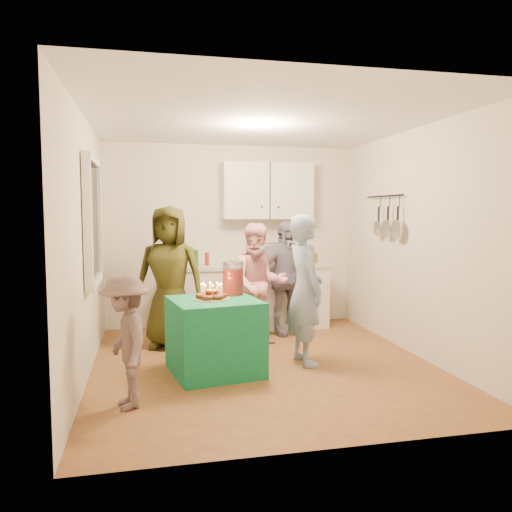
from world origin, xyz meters
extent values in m
plane|color=brown|center=(0.00, 0.00, 0.00)|extent=(4.00, 4.00, 0.00)
plane|color=white|center=(0.00, 0.00, 2.60)|extent=(4.00, 4.00, 0.00)
plane|color=silver|center=(0.00, 2.00, 1.30)|extent=(3.60, 3.60, 0.00)
plane|color=silver|center=(-1.80, 0.00, 1.30)|extent=(4.00, 4.00, 0.00)
plane|color=silver|center=(1.80, 0.00, 1.30)|extent=(4.00, 4.00, 0.00)
cube|color=black|center=(-1.77, 0.30, 1.55)|extent=(0.04, 1.00, 1.20)
cube|color=white|center=(0.20, 1.70, 0.43)|extent=(2.20, 0.58, 0.86)
cube|color=beige|center=(0.20, 1.70, 0.89)|extent=(2.24, 0.62, 0.05)
cube|color=white|center=(0.50, 1.85, 1.95)|extent=(1.30, 0.30, 0.80)
cube|color=black|center=(1.72, 0.70, 1.60)|extent=(0.12, 1.00, 0.60)
imported|color=white|center=(0.62, 1.70, 1.05)|extent=(0.52, 0.36, 0.29)
cube|color=#127849|center=(-0.55, -0.16, 0.38)|extent=(0.98, 0.98, 0.76)
cylinder|color=red|center=(-0.31, 0.10, 0.93)|extent=(0.22, 0.22, 0.34)
imported|color=#8EA3CF|center=(0.45, -0.05, 0.81)|extent=(0.44, 0.63, 1.62)
imported|color=#575618|center=(-0.94, 0.95, 0.86)|extent=(0.97, 0.78, 1.73)
imported|color=pink|center=(0.14, 0.82, 0.76)|extent=(0.75, 0.60, 1.51)
imported|color=black|center=(0.60, 1.25, 0.77)|extent=(0.97, 0.60, 1.53)
imported|color=brown|center=(-1.40, -0.92, 0.57)|extent=(0.58, 0.81, 1.13)
camera|label=1|loc=(-1.21, -5.15, 1.64)|focal=35.00mm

